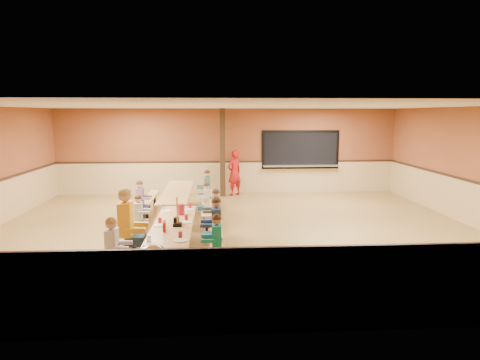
{
  "coord_description": "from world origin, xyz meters",
  "views": [
    {
      "loc": [
        -0.51,
        -10.13,
        2.82
      ],
      "look_at": [
        0.16,
        0.58,
        1.15
      ],
      "focal_mm": 32.0,
      "sensor_mm": 36.0,
      "label": 1
    }
  ],
  "objects": [
    {
      "name": "seated_adult_yellow",
      "position": [
        -2.12,
        -2.43,
        0.74
      ],
      "size": [
        0.5,
        0.41,
        1.47
      ],
      "primitive_type": null,
      "color": "yellow",
      "rests_on": "ground"
    },
    {
      "name": "condiment_ketchup",
      "position": [
        -1.39,
        -2.72,
        0.82
      ],
      "size": [
        0.06,
        0.06,
        0.17
      ],
      "primitive_type": "cylinder",
      "color": "#B2140F",
      "rests_on": "cafeteria_table_main"
    },
    {
      "name": "standing_woman",
      "position": [
        0.21,
        4.55,
        0.79
      ],
      "size": [
        0.69,
        0.66,
        1.59
      ],
      "primitive_type": "imported",
      "rotation": [
        0.0,
        0.0,
        3.82
      ],
      "color": "#B51415",
      "rests_on": "ground"
    },
    {
      "name": "cafeteria_table_second",
      "position": [
        -1.51,
        1.42,
        0.53
      ],
      "size": [
        1.91,
        3.7,
        0.74
      ],
      "color": "tan",
      "rests_on": "ground"
    },
    {
      "name": "room_envelope",
      "position": [
        0.0,
        0.0,
        0.69
      ],
      "size": [
        12.04,
        10.04,
        3.02
      ],
      "color": "brown",
      "rests_on": "ground"
    },
    {
      "name": "napkin_dispenser",
      "position": [
        -1.23,
        -2.17,
        0.8
      ],
      "size": [
        0.1,
        0.14,
        0.13
      ],
      "primitive_type": "cube",
      "color": "black",
      "rests_on": "cafeteria_table_main"
    },
    {
      "name": "cafeteria_table_main",
      "position": [
        -1.29,
        -2.37,
        0.53
      ],
      "size": [
        1.91,
        3.7,
        0.74
      ],
      "color": "tan",
      "rests_on": "ground"
    },
    {
      "name": "seated_child_char_right",
      "position": [
        -0.47,
        -1.1,
        0.6
      ],
      "size": [
        0.37,
        0.3,
        1.21
      ],
      "primitive_type": null,
      "color": "#434A4C",
      "rests_on": "ground"
    },
    {
      "name": "place_settings",
      "position": [
        -1.29,
        -2.37,
        0.8
      ],
      "size": [
        0.65,
        3.3,
        0.11
      ],
      "primitive_type": null,
      "color": "beige",
      "rests_on": "cafeteria_table_main"
    },
    {
      "name": "condiment_mustard",
      "position": [
        -1.41,
        -2.52,
        0.82
      ],
      "size": [
        0.06,
        0.06,
        0.17
      ],
      "primitive_type": "cylinder",
      "color": "yellow",
      "rests_on": "cafeteria_table_main"
    },
    {
      "name": "kitchen_pass_through",
      "position": [
        2.6,
        4.96,
        1.49
      ],
      "size": [
        2.78,
        0.28,
        1.38
      ],
      "color": "black",
      "rests_on": "ground"
    },
    {
      "name": "seated_child_white_left",
      "position": [
        -2.12,
        -3.53,
        0.6
      ],
      "size": [
        0.37,
        0.3,
        1.21
      ],
      "primitive_type": null,
      "color": "silver",
      "rests_on": "ground"
    },
    {
      "name": "ground",
      "position": [
        0.0,
        0.0,
        0.0
      ],
      "size": [
        12.0,
        12.0,
        0.0
      ],
      "primitive_type": "plane",
      "color": "olive",
      "rests_on": "ground"
    },
    {
      "name": "seated_child_tan_sec",
      "position": [
        -0.69,
        0.31,
        0.56
      ],
      "size": [
        0.33,
        0.27,
        1.12
      ],
      "primitive_type": null,
      "color": "beige",
      "rests_on": "ground"
    },
    {
      "name": "seated_child_purple_sec",
      "position": [
        -2.34,
        0.41,
        0.58
      ],
      "size": [
        0.35,
        0.28,
        1.17
      ],
      "primitive_type": null,
      "color": "#7E5275",
      "rests_on": "ground"
    },
    {
      "name": "seated_child_teal_right",
      "position": [
        -0.47,
        -3.22,
        0.58
      ],
      "size": [
        0.34,
        0.28,
        1.16
      ],
      "primitive_type": null,
      "color": "#168A80",
      "rests_on": "ground"
    },
    {
      "name": "seated_child_navy_right",
      "position": [
        -0.47,
        -2.23,
        0.62
      ],
      "size": [
        0.39,
        0.32,
        1.25
      ],
      "primitive_type": null,
      "color": "navy",
      "rests_on": "ground"
    },
    {
      "name": "punch_pitcher",
      "position": [
        -1.2,
        -1.4,
        0.85
      ],
      "size": [
        0.16,
        0.16,
        0.22
      ],
      "primitive_type": "cylinder",
      "color": "#AE1729",
      "rests_on": "cafeteria_table_main"
    },
    {
      "name": "table_paddle",
      "position": [
        -1.19,
        -2.31,
        0.88
      ],
      "size": [
        0.16,
        0.16,
        0.56
      ],
      "color": "black",
      "rests_on": "cafeteria_table_main"
    },
    {
      "name": "chip_bowl",
      "position": [
        -1.41,
        -4.02,
        0.81
      ],
      "size": [
        0.32,
        0.32,
        0.15
      ],
      "primitive_type": null,
      "color": "orange",
      "rests_on": "cafeteria_table_main"
    },
    {
      "name": "seated_child_green_sec",
      "position": [
        -0.69,
        1.85,
        0.62
      ],
      "size": [
        0.38,
        0.31,
        1.23
      ],
      "primitive_type": null,
      "color": "#346B4E",
      "rests_on": "ground"
    },
    {
      "name": "structural_post",
      "position": [
        -0.2,
        4.4,
        1.5
      ],
      "size": [
        0.18,
        0.18,
        3.0
      ],
      "primitive_type": "cube",
      "color": "black",
      "rests_on": "ground"
    },
    {
      "name": "seated_child_grey_left",
      "position": [
        -2.12,
        -1.12,
        0.55
      ],
      "size": [
        0.32,
        0.26,
        1.1
      ],
      "primitive_type": null,
      "color": "silver",
      "rests_on": "ground"
    }
  ]
}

